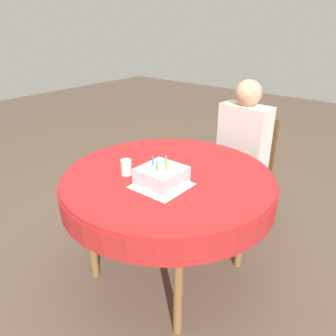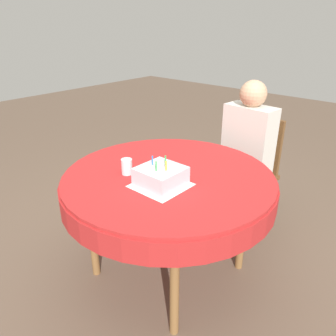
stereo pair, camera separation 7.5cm
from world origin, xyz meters
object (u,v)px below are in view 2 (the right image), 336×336
at_px(chair, 250,168).
at_px(person, 247,144).
at_px(birthday_cake, 161,177).
at_px(drinking_glass, 127,167).

bearing_deg(chair, person, -90.00).
xyz_separation_m(chair, person, (-0.01, -0.09, 0.23)).
relative_size(birthday_cake, drinking_glass, 2.43).
height_order(chair, birthday_cake, birthday_cake).
xyz_separation_m(birthday_cake, drinking_glass, (-0.26, -0.02, -0.01)).
height_order(chair, drinking_glass, chair).
height_order(chair, person, person).
height_order(person, drinking_glass, person).
xyz_separation_m(person, birthday_cake, (0.01, -1.00, 0.09)).
bearing_deg(chair, drinking_glass, -97.74).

